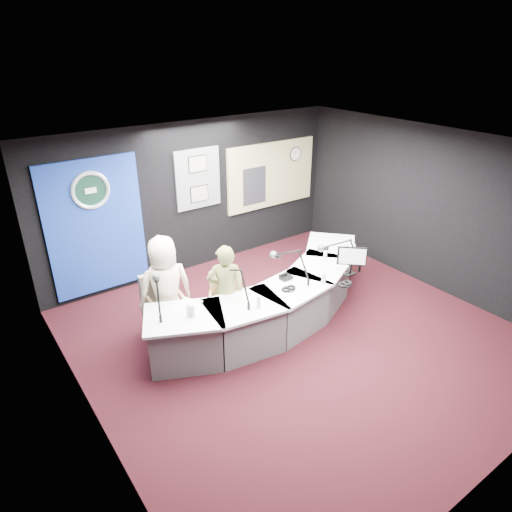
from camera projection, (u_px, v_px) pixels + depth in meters
ground at (298, 337)px, 6.90m from camera, size 6.00×6.00×0.00m
ceiling at (306, 152)px, 5.69m from camera, size 6.00×6.00×0.02m
wall_back at (196, 197)px, 8.49m from camera, size 6.00×0.02×2.80m
wall_left at (82, 326)px, 4.72m from camera, size 0.02×6.00×2.80m
wall_right at (433, 210)px, 7.87m from camera, size 0.02×6.00×2.80m
broadcast_desk at (273, 301)px, 7.11m from camera, size 4.50×1.90×0.75m
backdrop_panel at (96, 228)px, 7.53m from camera, size 1.60×0.05×2.30m
agency_seal at (91, 190)px, 7.22m from camera, size 0.63×0.07×0.63m
seal_center at (90, 190)px, 7.22m from camera, size 0.48×0.01×0.48m
pinboard at (198, 179)px, 8.34m from camera, size 0.90×0.04×1.10m
framed_photo_upper at (198, 164)px, 8.20m from camera, size 0.34×0.02×0.27m
framed_photo_lower at (200, 194)px, 8.44m from camera, size 0.34×0.02×0.27m
booth_window_frame at (271, 175)px, 9.32m from camera, size 2.12×0.06×1.32m
booth_glow at (272, 175)px, 9.31m from camera, size 2.00×0.02×1.20m
equipment_rack at (254, 186)px, 9.13m from camera, size 0.55×0.02×0.75m
wall_clock at (295, 154)px, 9.46m from camera, size 0.28×0.01×0.28m
armchair_left at (168, 308)px, 6.74m from camera, size 0.59×0.59×0.97m
armchair_right at (226, 306)px, 6.75m from camera, size 0.78×0.78×1.00m
draped_jacket at (157, 294)px, 6.84m from camera, size 0.51×0.14×0.70m
person_man at (166, 289)px, 6.60m from camera, size 0.85×0.62×1.61m
person_woman at (226, 292)px, 6.64m from camera, size 0.65×0.58×1.48m
computer_monitor at (351, 256)px, 6.98m from camera, size 0.38×0.36×0.34m
desk_phone at (286, 277)px, 6.97m from camera, size 0.19×0.15×0.04m
headphones_near at (345, 284)px, 6.80m from camera, size 0.20×0.20×0.03m
headphones_far at (289, 289)px, 6.68m from camera, size 0.20×0.20×0.03m
paper_stack at (190, 303)px, 6.35m from camera, size 0.34×0.36×0.00m
notepad at (241, 299)px, 6.45m from camera, size 0.25×0.30×0.00m
boom_mic_a at (158, 290)px, 6.07m from camera, size 0.35×0.69×0.60m
boom_mic_b at (236, 281)px, 6.30m from camera, size 0.16×0.74×0.60m
boom_mic_c at (291, 262)px, 6.83m from camera, size 0.33×0.70×0.60m
boom_mic_d at (341, 252)px, 7.14m from camera, size 0.53×0.59×0.60m
water_bottles at (288, 280)px, 6.78m from camera, size 3.27×0.60×0.18m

